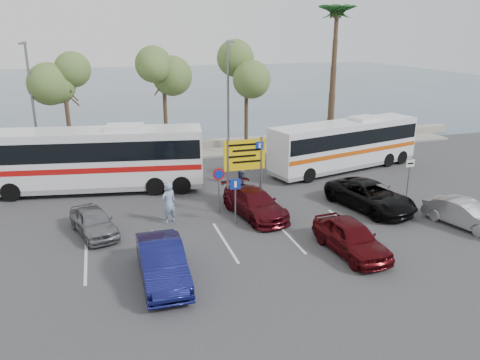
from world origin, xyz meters
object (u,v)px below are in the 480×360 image
object	(u,v)px
car_silver_b	(465,214)
pedestrian_far	(243,169)
car_silver_a	(94,221)
pedestrian_near	(169,203)
street_lamp_right	(228,92)
coach_bus_left	(94,161)
street_lamp_left	(32,99)
coach_bus_right	(345,146)
suv_black	(370,196)
car_red	(351,237)
car_maroon	(255,203)
direction_sign	(245,160)
car_blue	(162,262)

from	to	relation	value
car_silver_b	pedestrian_far	bearing A→B (deg)	115.18
car_silver_a	pedestrian_near	bearing A→B (deg)	-10.24
street_lamp_right	car_silver_a	size ratio (longest dim) A/B	2.20
coach_bus_left	street_lamp_left	bearing A→B (deg)	121.28
car_silver_a	pedestrian_far	world-z (taller)	pedestrian_far
street_lamp_left	street_lamp_right	world-z (taller)	same
coach_bus_right	street_lamp_right	bearing A→B (deg)	136.30
street_lamp_left	car_silver_a	bearing A→B (deg)	-74.39
suv_black	car_red	bearing A→B (deg)	-142.87
street_lamp_left	car_maroon	xyz separation A→B (m)	(11.00, -12.02, -3.94)
pedestrian_far	direction_sign	bearing A→B (deg)	149.63
coach_bus_left	car_maroon	xyz separation A→B (m)	(7.50, -6.26, -1.10)
car_maroon	pedestrian_near	xyz separation A→B (m)	(-4.18, 0.38, 0.34)
coach_bus_right	car_silver_a	bearing A→B (deg)	-159.13
street_lamp_right	car_silver_a	xyz separation A→B (m)	(-9.64, -12.02, -3.98)
coach_bus_right	suv_black	distance (m)	7.24
pedestrian_far	car_silver_b	bearing A→B (deg)	-153.14
street_lamp_left	direction_sign	distance (m)	15.24
car_blue	street_lamp_right	bearing A→B (deg)	66.95
street_lamp_left	car_silver_b	xyz separation A→B (m)	(20.00, -16.09, -3.97)
car_silver_b	pedestrian_far	size ratio (longest dim) A/B	2.00
car_blue	car_red	xyz separation A→B (m)	(7.74, 0.00, -0.03)
car_blue	pedestrian_far	world-z (taller)	pedestrian_far
direction_sign	street_lamp_left	bearing A→B (deg)	136.83
street_lamp_left	direction_sign	bearing A→B (deg)	-43.17
street_lamp_left	coach_bus_right	xyz separation A→B (m)	(19.24, -5.96, -3.04)
street_lamp_left	pedestrian_far	bearing A→B (deg)	-30.49
suv_black	car_blue	bearing A→B (deg)	-172.64
car_silver_a	car_blue	world-z (taller)	car_blue
street_lamp_left	direction_sign	world-z (taller)	street_lamp_left
car_red	pedestrian_far	size ratio (longest dim) A/B	2.17
direction_sign	coach_bus_left	xyz separation A→B (m)	(-7.50, 4.56, -0.67)
street_lamp_right	direction_sign	distance (m)	10.73
car_silver_b	pedestrian_far	xyz separation A→B (m)	(-8.08, 9.07, 0.32)
car_blue	suv_black	size ratio (longest dim) A/B	0.89
street_lamp_right	direction_sign	xyz separation A→B (m)	(-2.00, -10.32, -2.17)
car_red	suv_black	world-z (taller)	same
suv_black	pedestrian_near	xyz separation A→B (m)	(-10.18, 1.15, 0.30)
direction_sign	car_silver_a	bearing A→B (deg)	-167.48
coach_bus_left	car_red	size ratio (longest dim) A/B	3.01
pedestrian_near	coach_bus_right	bearing A→B (deg)	-177.87
car_red	suv_black	distance (m)	5.49
car_maroon	coach_bus_right	bearing A→B (deg)	25.41
car_blue	car_silver_a	bearing A→B (deg)	115.64
pedestrian_near	car_blue	bearing A→B (deg)	56.38
coach_bus_left	pedestrian_far	bearing A→B (deg)	-8.50
street_lamp_right	coach_bus_left	size ratio (longest dim) A/B	0.65
street_lamp_right	car_red	bearing A→B (deg)	-88.32
car_silver_a	pedestrian_near	size ratio (longest dim) A/B	1.82
suv_black	street_lamp_left	bearing A→B (deg)	129.79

